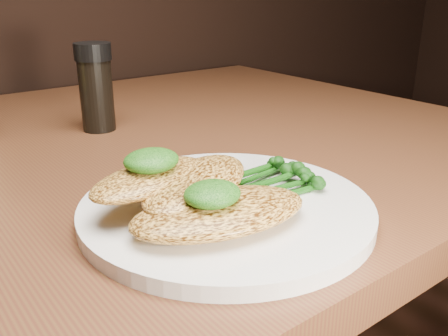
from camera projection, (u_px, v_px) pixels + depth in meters
plate at (226, 208)px, 0.44m from camera, size 0.26×0.26×0.01m
chicken_front at (220, 212)px, 0.39m from camera, size 0.16×0.11×0.02m
chicken_mid at (197, 182)px, 0.42m from camera, size 0.16×0.13×0.02m
chicken_back at (149, 178)px, 0.42m from camera, size 0.13×0.09×0.02m
pesto_front at (212, 194)px, 0.38m from camera, size 0.05×0.05×0.02m
pesto_back at (151, 160)px, 0.41m from camera, size 0.05×0.05×0.02m
broccolini_bundle at (260, 181)px, 0.45m from camera, size 0.14×0.12×0.02m
pepper_grinder at (96, 88)px, 0.67m from camera, size 0.06×0.06×0.12m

